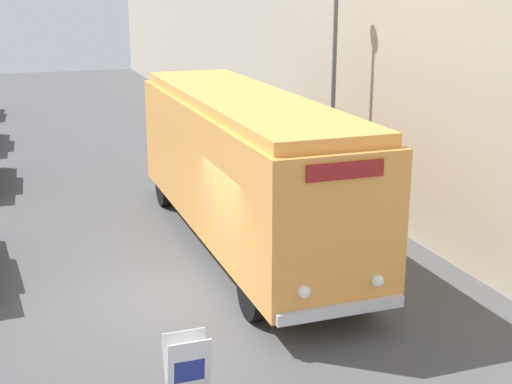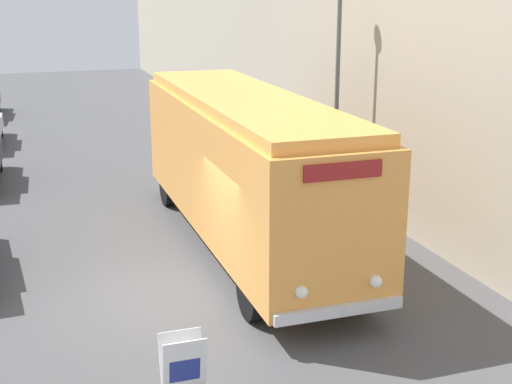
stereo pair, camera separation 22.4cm
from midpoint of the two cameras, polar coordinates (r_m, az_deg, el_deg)
ground_plane at (r=14.37m, az=-6.31°, el=-8.24°), size 80.00×80.00×0.00m
building_wall_right at (r=24.61m, az=3.09°, el=11.84°), size 0.30×60.00×8.10m
vintage_bus at (r=16.36m, az=-0.47°, el=2.37°), size 2.48×10.41×3.57m
sign_board at (r=10.79m, az=-5.23°, el=-13.96°), size 0.65×0.40×1.06m
streetlamp at (r=18.93m, az=6.91°, el=10.29°), size 0.36×0.36×6.14m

